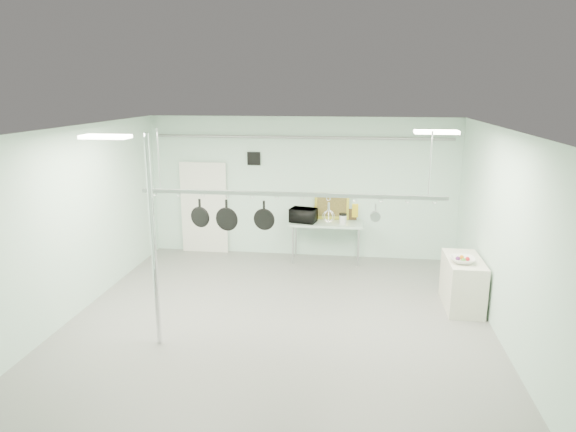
# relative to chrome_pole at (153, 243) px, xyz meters

# --- Properties ---
(floor) EXTENTS (8.00, 8.00, 0.00)m
(floor) POSITION_rel_chrome_pole_xyz_m (1.70, 0.60, -1.60)
(floor) COLOR gray
(floor) RESTS_ON ground
(ceiling) EXTENTS (7.00, 8.00, 0.02)m
(ceiling) POSITION_rel_chrome_pole_xyz_m (1.70, 0.60, 1.59)
(ceiling) COLOR silver
(ceiling) RESTS_ON back_wall
(back_wall) EXTENTS (7.00, 0.02, 3.20)m
(back_wall) POSITION_rel_chrome_pole_xyz_m (1.70, 4.59, 0.00)
(back_wall) COLOR silver
(back_wall) RESTS_ON floor
(right_wall) EXTENTS (0.02, 8.00, 3.20)m
(right_wall) POSITION_rel_chrome_pole_xyz_m (5.19, 0.60, 0.00)
(right_wall) COLOR silver
(right_wall) RESTS_ON floor
(door) EXTENTS (1.10, 0.10, 2.20)m
(door) POSITION_rel_chrome_pole_xyz_m (-0.60, 4.54, -0.55)
(door) COLOR silver
(door) RESTS_ON floor
(wall_vent) EXTENTS (0.30, 0.04, 0.30)m
(wall_vent) POSITION_rel_chrome_pole_xyz_m (0.60, 4.57, 0.65)
(wall_vent) COLOR black
(wall_vent) RESTS_ON back_wall
(conduit_pipe) EXTENTS (6.60, 0.07, 0.07)m
(conduit_pipe) POSITION_rel_chrome_pole_xyz_m (1.70, 4.50, 1.15)
(conduit_pipe) COLOR gray
(conduit_pipe) RESTS_ON back_wall
(chrome_pole) EXTENTS (0.08, 0.08, 3.20)m
(chrome_pole) POSITION_rel_chrome_pole_xyz_m (0.00, 0.00, 0.00)
(chrome_pole) COLOR silver
(chrome_pole) RESTS_ON floor
(prep_table) EXTENTS (1.60, 0.70, 0.91)m
(prep_table) POSITION_rel_chrome_pole_xyz_m (2.30, 4.20, -0.77)
(prep_table) COLOR #ABC9B5
(prep_table) RESTS_ON floor
(side_cabinet) EXTENTS (0.60, 1.20, 0.90)m
(side_cabinet) POSITION_rel_chrome_pole_xyz_m (4.85, 2.00, -1.15)
(side_cabinet) COLOR beige
(side_cabinet) RESTS_ON floor
(pot_rack) EXTENTS (4.80, 0.06, 1.00)m
(pot_rack) POSITION_rel_chrome_pole_xyz_m (1.90, 0.90, 0.63)
(pot_rack) COLOR #B7B7BC
(pot_rack) RESTS_ON ceiling
(light_panel_left) EXTENTS (0.65, 0.30, 0.05)m
(light_panel_left) POSITION_rel_chrome_pole_xyz_m (-0.50, -0.20, 1.56)
(light_panel_left) COLOR white
(light_panel_left) RESTS_ON ceiling
(light_panel_right) EXTENTS (0.65, 0.30, 0.05)m
(light_panel_right) POSITION_rel_chrome_pole_xyz_m (4.10, 1.20, 1.56)
(light_panel_right) COLOR white
(light_panel_right) RESTS_ON ceiling
(microwave) EXTENTS (0.64, 0.50, 0.31)m
(microwave) POSITION_rel_chrome_pole_xyz_m (1.79, 4.15, -0.54)
(microwave) COLOR black
(microwave) RESTS_ON prep_table
(coffee_canister) EXTENTS (0.16, 0.16, 0.20)m
(coffee_canister) POSITION_rel_chrome_pole_xyz_m (2.66, 4.08, -0.59)
(coffee_canister) COLOR silver
(coffee_canister) RESTS_ON prep_table
(painting_large) EXTENTS (0.78, 0.14, 0.58)m
(painting_large) POSITION_rel_chrome_pole_xyz_m (2.40, 4.50, -0.41)
(painting_large) COLOR gold
(painting_large) RESTS_ON prep_table
(painting_small) EXTENTS (0.30, 0.08, 0.25)m
(painting_small) POSITION_rel_chrome_pole_xyz_m (2.82, 4.50, -0.57)
(painting_small) COLOR #392913
(painting_small) RESTS_ON prep_table
(fruit_bowl) EXTENTS (0.43, 0.43, 0.10)m
(fruit_bowl) POSITION_rel_chrome_pole_xyz_m (4.77, 1.78, -0.65)
(fruit_bowl) COLOR white
(fruit_bowl) RESTS_ON side_cabinet
(skillet_left) EXTENTS (0.34, 0.14, 0.46)m
(skillet_left) POSITION_rel_chrome_pole_xyz_m (0.44, 0.90, 0.26)
(skillet_left) COLOR black
(skillet_left) RESTS_ON pot_rack
(skillet_mid) EXTENTS (0.38, 0.13, 0.52)m
(skillet_mid) POSITION_rel_chrome_pole_xyz_m (0.88, 0.90, 0.23)
(skillet_mid) COLOR black
(skillet_mid) RESTS_ON pot_rack
(skillet_right) EXTENTS (0.35, 0.11, 0.47)m
(skillet_right) POSITION_rel_chrome_pole_xyz_m (1.49, 0.90, 0.25)
(skillet_right) COLOR black
(skillet_right) RESTS_ON pot_rack
(whisk) EXTENTS (0.19, 0.19, 0.37)m
(whisk) POSITION_rel_chrome_pole_xyz_m (2.51, 0.90, 0.30)
(whisk) COLOR #A9A9AD
(whisk) RESTS_ON pot_rack
(grater) EXTENTS (0.10, 0.03, 0.23)m
(grater) POSITION_rel_chrome_pole_xyz_m (2.92, 0.90, 0.37)
(grater) COLOR #CBD719
(grater) RESTS_ON pot_rack
(saucepan) EXTENTS (0.16, 0.10, 0.28)m
(saucepan) POSITION_rel_chrome_pole_xyz_m (3.23, 0.90, 0.34)
(saucepan) COLOR #B8B9BD
(saucepan) RESTS_ON pot_rack
(fruit_cluster) EXTENTS (0.24, 0.24, 0.09)m
(fruit_cluster) POSITION_rel_chrome_pole_xyz_m (4.77, 1.78, -0.61)
(fruit_cluster) COLOR #A70F17
(fruit_cluster) RESTS_ON fruit_bowl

